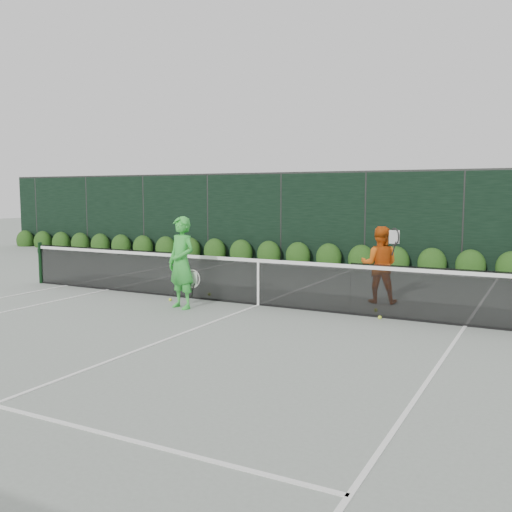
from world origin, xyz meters
The scene contains 8 objects.
ground centered at (0.00, 0.00, 0.00)m, with size 80.00×80.00×0.00m, color gray.
tennis_net centered at (-0.02, 0.00, 0.53)m, with size 12.90×0.10×1.07m.
player_woman centered at (-1.24, -0.99, 0.94)m, with size 0.78×0.61×1.87m.
player_man centered at (2.15, 1.47, 0.82)m, with size 0.93×0.77×1.64m.
court_lines centered at (0.00, 0.00, 0.01)m, with size 11.03×23.83×0.01m.
windscreen_fence centered at (0.00, -2.71, 1.51)m, with size 32.00×21.07×3.06m.
hedge_row centered at (0.00, 7.15, 0.23)m, with size 31.66×0.65×0.94m.
tennis_balls centered at (0.00, 0.01, 0.03)m, with size 4.60×1.05×0.07m.
Camera 1 is at (5.42, -10.43, 2.34)m, focal length 40.00 mm.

